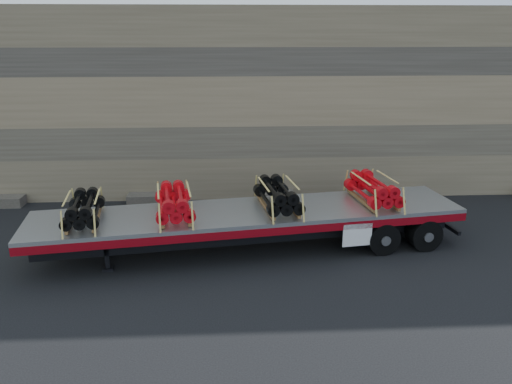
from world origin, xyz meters
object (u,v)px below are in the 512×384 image
bundle_midrear (278,196)px  bundle_rear (373,190)px  trailer (250,230)px  bundle_midfront (174,203)px  bundle_front (83,210)px

bundle_midrear → bundle_rear: (2.90, 0.43, 0.00)m
trailer → bundle_midrear: bundle_midrear is taller
bundle_midfront → bundle_midrear: size_ratio=0.98×
trailer → bundle_midrear: 1.29m
bundle_front → bundle_midfront: 2.41m
bundle_midfront → bundle_midrear: (2.92, 0.43, 0.01)m
trailer → bundle_midfront: 2.33m
bundle_midfront → bundle_rear: bundle_rear is taller
bundle_midrear → bundle_rear: 2.93m
bundle_front → bundle_rear: size_ratio=0.92×
bundle_rear → trailer: bearing=180.0°
bundle_midrear → bundle_midfront: bearing=180.0°
bundle_front → bundle_rear: 8.29m
trailer → bundle_rear: (3.73, 0.55, 0.98)m
bundle_midfront → bundle_midrear: bundle_midrear is taller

